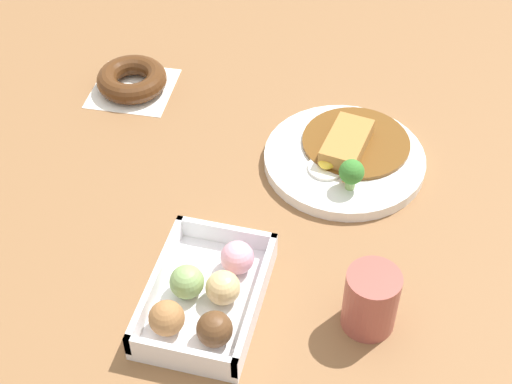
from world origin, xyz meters
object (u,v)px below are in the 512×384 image
chocolate_ring_donut (132,80)px  coffee_mug (371,300)px  curry_plate (346,157)px  donut_box (206,296)px

chocolate_ring_donut → coffee_mug: 0.59m
chocolate_ring_donut → coffee_mug: (-0.38, -0.45, 0.03)m
curry_plate → chocolate_ring_donut: bearing=75.4°
curry_plate → chocolate_ring_donut: 0.39m
donut_box → chocolate_ring_donut: 0.48m
curry_plate → coffee_mug: size_ratio=2.76×
curry_plate → chocolate_ring_donut: size_ratio=1.71×
chocolate_ring_donut → coffee_mug: size_ratio=1.61×
donut_box → chocolate_ring_donut: bearing=31.9°
curry_plate → coffee_mug: bearing=-165.3°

